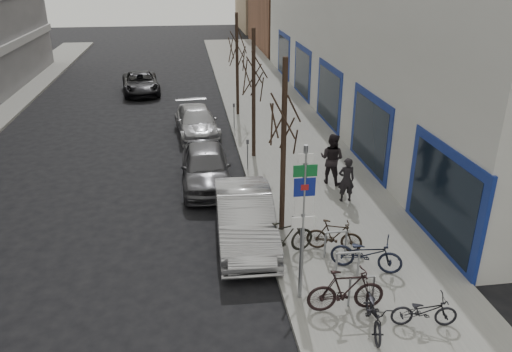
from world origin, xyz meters
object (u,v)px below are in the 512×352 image
object	(u,v)px
parked_car_front	(245,218)
pedestrian_near	(346,180)
bike_far_curb	(425,308)
parked_car_back	(197,122)
highway_sign_pole	(303,216)
pedestrian_far	(332,158)
bike_rack	(348,262)
bike_mid_inner	(285,238)
bike_far_inner	(334,235)
bike_near_right	(346,290)
meter_back	(234,113)
bike_near_left	(375,310)
bike_mid_curb	(367,251)
tree_near	(284,107)
tree_mid	(254,64)
parked_car_mid	(206,166)
lane_car	(141,83)
meter_mid	(248,151)
meter_front	(270,215)
tree_far	(237,40)

from	to	relation	value
parked_car_front	pedestrian_near	distance (m)	4.26
bike_far_curb	parked_car_front	distance (m)	5.83
parked_car_back	highway_sign_pole	bearing A→B (deg)	-86.48
pedestrian_far	bike_rack	bearing A→B (deg)	117.72
bike_mid_inner	bike_far_inner	bearing A→B (deg)	-105.85
highway_sign_pole	bike_far_inner	distance (m)	3.10
bike_near_right	bike_far_curb	bearing A→B (deg)	-113.77
bike_far_curb	pedestrian_near	size ratio (longest dim) A/B	0.95
highway_sign_pole	bike_mid_inner	xyz separation A→B (m)	(-0.00, 2.00, -1.75)
bike_far_curb	bike_far_inner	bearing A→B (deg)	27.03
meter_back	bike_near_left	distance (m)	15.45
bike_mid_curb	bike_mid_inner	xyz separation A→B (m)	(-2.04, 1.03, -0.03)
bike_rack	bike_near_left	distance (m)	1.96
tree_near	tree_mid	distance (m)	6.50
parked_car_mid	lane_car	distance (m)	15.51
bike_rack	meter_back	bearing A→B (deg)	97.02
meter_mid	parked_car_mid	distance (m)	1.99
parked_car_front	parked_car_back	xyz separation A→B (m)	(-1.14, 10.37, -0.11)
pedestrian_near	highway_sign_pole	bearing A→B (deg)	61.77
tree_mid	bike_mid_curb	distance (m)	9.82
bike_near_left	bike_far_curb	bearing A→B (deg)	6.95
parked_car_mid	meter_mid	bearing A→B (deg)	29.89
parked_car_back	pedestrian_far	size ratio (longest dim) A/B	2.39
meter_back	bike_mid_curb	distance (m)	13.24
tree_mid	meter_mid	size ratio (longest dim) A/B	4.33
meter_front	parked_car_back	distance (m)	10.72
bike_mid_curb	bike_far_inner	world-z (taller)	bike_mid_curb
bike_far_curb	parked_car_back	world-z (taller)	parked_car_back
pedestrian_near	pedestrian_far	size ratio (longest dim) A/B	0.82
tree_mid	pedestrian_far	bearing A→B (deg)	-52.33
bike_near_left	pedestrian_far	world-z (taller)	pedestrian_far
tree_far	pedestrian_far	distance (m)	10.49
bike_rack	lane_car	size ratio (longest dim) A/B	0.47
bike_near_left	lane_car	size ratio (longest dim) A/B	0.34
meter_front	bike_near_left	xyz separation A→B (m)	(1.66, -4.36, -0.26)
tree_far	bike_mid_inner	size ratio (longest dim) A/B	2.98
highway_sign_pole	bike_mid_inner	world-z (taller)	highway_sign_pole
meter_mid	parked_car_back	distance (m)	5.40
bike_far_curb	pedestrian_near	bearing A→B (deg)	7.24
meter_front	parked_car_back	size ratio (longest dim) A/B	0.27
meter_mid	parked_car_front	world-z (taller)	parked_car_front
meter_mid	lane_car	distance (m)	15.05
parked_car_mid	meter_back	bearing A→B (deg)	75.04
bike_rack	bike_near_left	world-z (taller)	bike_near_left
tree_mid	parked_car_mid	bearing A→B (deg)	-131.04
tree_far	pedestrian_near	size ratio (longest dim) A/B	3.42
tree_mid	lane_car	size ratio (longest dim) A/B	1.15
bike_rack	bike_near_left	size ratio (longest dim) A/B	1.37
bike_near_right	bike_far_curb	xyz separation A→B (m)	(1.62, -0.78, -0.11)
parked_car_front	tree_mid	bearing A→B (deg)	81.62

